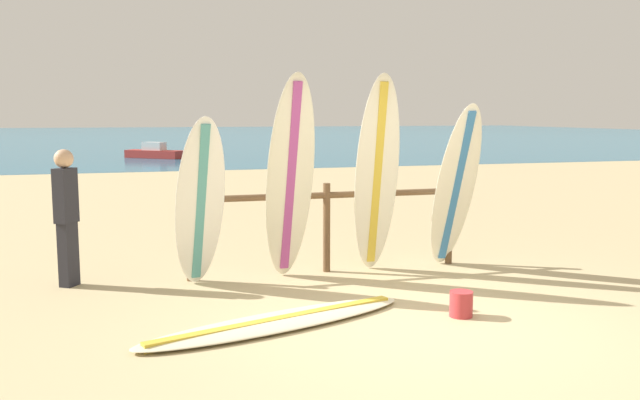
% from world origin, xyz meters
% --- Properties ---
extents(ground_plane, '(120.00, 120.00, 0.00)m').
position_xyz_m(ground_plane, '(0.00, 0.00, 0.00)').
color(ground_plane, tan).
extents(ocean_water, '(120.00, 80.00, 0.01)m').
position_xyz_m(ocean_water, '(0.00, 58.00, 0.00)').
color(ocean_water, '#196B93').
rests_on(ocean_water, ground).
extents(surfboard_rack, '(3.47, 0.09, 1.11)m').
position_xyz_m(surfboard_rack, '(-0.26, 2.38, 0.74)').
color(surfboard_rack, brown).
rests_on(surfboard_rack, ground).
extents(surfboard_leaning_far_left, '(0.66, 0.76, 1.95)m').
position_xyz_m(surfboard_leaning_far_left, '(-1.86, 1.95, 0.98)').
color(surfboard_leaning_far_left, white).
rests_on(surfboard_leaning_far_left, ground).
extents(surfboard_leaning_left, '(0.61, 0.74, 2.43)m').
position_xyz_m(surfboard_leaning_left, '(-0.81, 2.04, 1.22)').
color(surfboard_leaning_left, silver).
rests_on(surfboard_leaning_left, ground).
extents(surfboard_leaning_center_left, '(0.59, 0.69, 2.45)m').
position_xyz_m(surfboard_leaning_center_left, '(0.30, 2.12, 1.22)').
color(surfboard_leaning_center_left, white).
rests_on(surfboard_leaning_center_left, ground).
extents(surfboard_leaning_center, '(0.56, 0.94, 2.10)m').
position_xyz_m(surfboard_leaning_center, '(1.29, 1.99, 1.05)').
color(surfboard_leaning_center, white).
rests_on(surfboard_leaning_center, ground).
extents(surfboard_lying_on_sand, '(2.85, 1.41, 0.08)m').
position_xyz_m(surfboard_lying_on_sand, '(-1.32, 0.44, 0.04)').
color(surfboard_lying_on_sand, beige).
rests_on(surfboard_lying_on_sand, ground).
extents(beachgoer_standing, '(0.27, 0.30, 1.57)m').
position_xyz_m(beachgoer_standing, '(-3.31, 2.51, 0.87)').
color(beachgoer_standing, '#26262D').
rests_on(beachgoer_standing, ground).
extents(small_boat_offshore, '(2.59, 2.32, 0.71)m').
position_xyz_m(small_boat_offshore, '(-1.49, 25.30, 0.26)').
color(small_boat_offshore, '#B22D28').
rests_on(small_boat_offshore, ocean_water).
extents(sand_bucket, '(0.23, 0.23, 0.25)m').
position_xyz_m(sand_bucket, '(0.46, 0.21, 0.13)').
color(sand_bucket, '#B73338').
rests_on(sand_bucket, ground).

